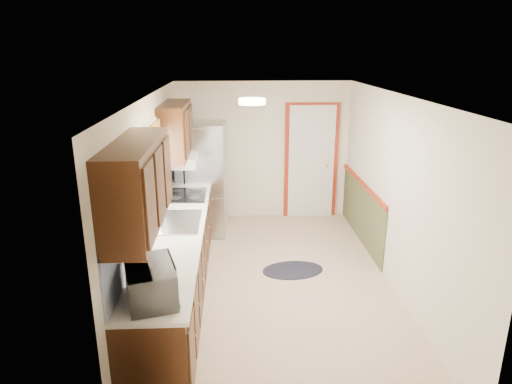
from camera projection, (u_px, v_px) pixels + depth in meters
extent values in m
cube|color=tan|center=(275.00, 282.00, 5.96)|extent=(3.20, 5.20, 0.12)
cube|color=white|center=(277.00, 96.00, 5.24)|extent=(3.20, 5.20, 0.12)
cube|color=white|center=(263.00, 151.00, 7.98)|extent=(3.20, 0.10, 2.40)
cube|color=white|center=(308.00, 304.00, 3.22)|extent=(3.20, 0.10, 2.40)
cube|color=white|center=(153.00, 197.00, 5.53)|extent=(0.10, 5.20, 2.40)
cube|color=white|center=(396.00, 193.00, 5.67)|extent=(0.10, 5.20, 2.40)
cube|color=#32180B|center=(178.00, 263.00, 5.48)|extent=(0.60, 4.00, 0.90)
cube|color=white|center=(177.00, 227.00, 5.34)|extent=(0.63, 4.00, 0.04)
cube|color=#5C7FE0|center=(150.00, 204.00, 5.24)|extent=(0.02, 4.00, 0.55)
cube|color=#32180B|center=(137.00, 185.00, 3.83)|extent=(0.35, 1.40, 0.75)
cube|color=#32180B|center=(175.00, 130.00, 6.40)|extent=(0.35, 1.20, 0.75)
cube|color=white|center=(149.00, 167.00, 5.21)|extent=(0.02, 1.00, 0.90)
cube|color=#BB5923|center=(151.00, 137.00, 5.11)|extent=(0.05, 1.12, 0.24)
cube|color=#B7B7BC|center=(178.00, 222.00, 5.43)|extent=(0.52, 0.82, 0.02)
cube|color=white|center=(181.00, 160.00, 6.58)|extent=(0.45, 0.60, 0.15)
cube|color=maroon|center=(311.00, 162.00, 8.05)|extent=(0.94, 0.05, 2.08)
cube|color=white|center=(311.00, 162.00, 8.03)|extent=(0.80, 0.04, 2.00)
cube|color=#494F2C|center=(362.00, 212.00, 7.18)|extent=(0.02, 2.30, 0.90)
cube|color=maroon|center=(363.00, 184.00, 7.04)|extent=(0.04, 2.30, 0.06)
cylinder|color=#FFD88C|center=(252.00, 101.00, 5.05)|extent=(0.30, 0.30, 0.06)
imported|color=white|center=(151.00, 279.00, 3.71)|extent=(0.46, 0.63, 0.38)
cube|color=#B7B7BC|center=(203.00, 179.00, 7.36)|extent=(0.81, 0.76, 1.82)
cylinder|color=black|center=(185.00, 192.00, 7.00)|extent=(0.02, 0.02, 1.27)
ellipsoid|color=black|center=(293.00, 270.00, 6.27)|extent=(0.91, 0.65, 0.01)
cube|color=black|center=(186.00, 195.00, 6.41)|extent=(0.55, 0.66, 0.02)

